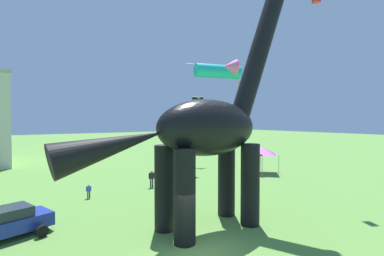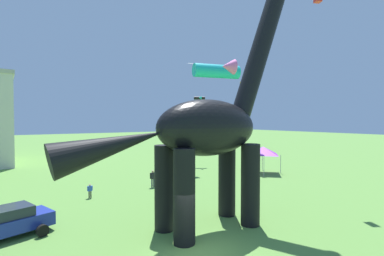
% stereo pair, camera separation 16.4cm
% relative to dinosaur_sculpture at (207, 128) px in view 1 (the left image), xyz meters
% --- Properties ---
extents(ground_plane, '(240.00, 240.00, 0.00)m').
position_rel_dinosaur_sculpture_xyz_m(ground_plane, '(-2.15, -2.47, -5.61)').
color(ground_plane, '#5B8E3D').
extents(dinosaur_sculpture, '(14.84, 3.14, 15.51)m').
position_rel_dinosaur_sculpture_xyz_m(dinosaur_sculpture, '(0.00, 0.00, 0.00)').
color(dinosaur_sculpture, black).
rests_on(dinosaur_sculpture, ground_plane).
extents(parked_sedan_left, '(4.54, 2.94, 1.55)m').
position_rel_dinosaur_sculpture_xyz_m(parked_sedan_left, '(-9.40, 4.58, -4.80)').
color(parked_sedan_left, navy).
rests_on(parked_sedan_left, ground_plane).
extents(person_vendor_side, '(0.41, 0.18, 1.09)m').
position_rel_dinosaur_sculpture_xyz_m(person_vendor_side, '(-4.00, 9.80, -4.95)').
color(person_vendor_side, black).
rests_on(person_vendor_side, ground_plane).
extents(person_far_spectator, '(0.58, 0.25, 1.54)m').
position_rel_dinosaur_sculpture_xyz_m(person_far_spectator, '(1.58, 10.30, -4.67)').
color(person_far_spectator, '#2D3347').
rests_on(person_far_spectator, ground_plane).
extents(festival_canopy_tent, '(3.15, 3.15, 3.00)m').
position_rel_dinosaur_sculpture_xyz_m(festival_canopy_tent, '(15.01, 9.60, -3.06)').
color(festival_canopy_tent, '#B2B2B7').
rests_on(festival_canopy_tent, ground_plane).
extents(kite_near_high, '(2.08, 2.20, 0.62)m').
position_rel_dinosaur_sculpture_xyz_m(kite_near_high, '(15.08, 12.46, 4.75)').
color(kite_near_high, orange).
extents(kite_near_low, '(1.37, 1.10, 0.24)m').
position_rel_dinosaur_sculpture_xyz_m(kite_near_low, '(9.99, 16.57, 7.35)').
color(kite_near_low, white).
extents(kite_high_right, '(1.53, 1.57, 0.45)m').
position_rel_dinosaur_sculpture_xyz_m(kite_high_right, '(12.88, 19.16, 3.40)').
color(kite_high_right, black).
extents(kite_trailing, '(1.85, 1.73, 0.52)m').
position_rel_dinosaur_sculpture_xyz_m(kite_trailing, '(-2.78, -4.45, 2.26)').
color(kite_trailing, '#19B2B7').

